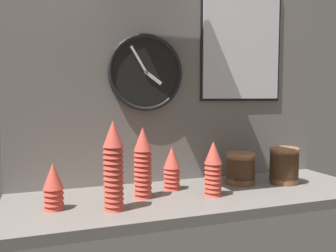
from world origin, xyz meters
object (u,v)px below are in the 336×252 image
at_px(cup_stack_center, 172,168).
at_px(wall_clock, 146,73).
at_px(bowl_stack_right, 241,167).
at_px(bowl_stack_far_right, 284,164).
at_px(cup_stack_left, 113,166).
at_px(cup_stack_far_left, 53,186).
at_px(cup_stack_center_left, 143,163).
at_px(menu_board, 242,43).
at_px(cup_stack_center_right, 213,168).

distance_m(cup_stack_center, wall_clock, 0.46).
distance_m(bowl_stack_right, bowl_stack_far_right, 0.21).
relative_size(bowl_stack_far_right, wall_clock, 0.48).
xyz_separation_m(cup_stack_left, cup_stack_far_left, (-0.21, 0.08, -0.08)).
bearing_deg(bowl_stack_far_right, cup_stack_far_left, -177.12).
height_order(cup_stack_left, cup_stack_center_left, cup_stack_left).
height_order(cup_stack_center, cup_stack_center_left, cup_stack_center_left).
relative_size(cup_stack_center_left, wall_clock, 0.81).
bearing_deg(cup_stack_left, bowl_stack_right, 16.85).
relative_size(cup_stack_left, menu_board, 0.56).
xyz_separation_m(cup_stack_center_right, cup_stack_far_left, (-0.64, 0.03, -0.03)).
xyz_separation_m(cup_stack_center_left, menu_board, (0.60, 0.25, 0.55)).
bearing_deg(cup_stack_center_left, cup_stack_center, 28.78).
bearing_deg(cup_stack_center_right, bowl_stack_right, 33.75).
bearing_deg(bowl_stack_far_right, cup_stack_center_left, -178.61).
bearing_deg(cup_stack_far_left, bowl_stack_far_right, 2.88).
bearing_deg(bowl_stack_right, cup_stack_center, 179.15).
bearing_deg(bowl_stack_right, cup_stack_far_left, -172.25).
relative_size(cup_stack_far_left, wall_clock, 0.49).
relative_size(cup_stack_center_right, cup_stack_far_left, 1.33).
bearing_deg(cup_stack_left, menu_board, 25.94).
xyz_separation_m(cup_stack_center_left, wall_clock, (0.08, 0.24, 0.38)).
distance_m(cup_stack_left, wall_clock, 0.56).
height_order(bowl_stack_right, wall_clock, wall_clock).
bearing_deg(cup_stack_center_left, menu_board, 22.28).
height_order(bowl_stack_far_right, wall_clock, wall_clock).
bearing_deg(wall_clock, bowl_stack_right, -20.28).
relative_size(cup_stack_left, cup_stack_center_left, 1.13).
height_order(cup_stack_center, menu_board, menu_board).
bearing_deg(menu_board, bowl_stack_far_right, -65.36).
relative_size(cup_stack_center, cup_stack_left, 0.59).
bearing_deg(cup_stack_center_right, bowl_stack_far_right, 11.28).
relative_size(cup_stack_center_left, bowl_stack_right, 1.96).
relative_size(cup_stack_left, wall_clock, 0.92).
height_order(cup_stack_center, bowl_stack_right, cup_stack_center).
bearing_deg(cup_stack_left, bowl_stack_far_right, 8.90).
distance_m(cup_stack_center_left, bowl_stack_far_right, 0.71).
distance_m(cup_stack_center_right, bowl_stack_right, 0.27).
distance_m(cup_stack_center_right, cup_stack_far_left, 0.64).
distance_m(cup_stack_center, cup_stack_far_left, 0.52).
bearing_deg(menu_board, cup_stack_left, -154.06).
distance_m(cup_stack_center, bowl_stack_far_right, 0.56).
distance_m(cup_stack_left, menu_board, 0.98).
xyz_separation_m(cup_stack_center, bowl_stack_right, (0.35, -0.01, -0.02)).
xyz_separation_m(cup_stack_center, wall_clock, (-0.08, 0.15, 0.43)).
bearing_deg(cup_stack_left, cup_stack_far_left, 158.99).
xyz_separation_m(cup_stack_center_right, bowl_stack_right, (0.22, 0.15, -0.04)).
xyz_separation_m(bowl_stack_right, menu_board, (0.10, 0.17, 0.62)).
distance_m(cup_stack_center, bowl_stack_right, 0.35).
bearing_deg(cup_stack_center, menu_board, 19.83).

